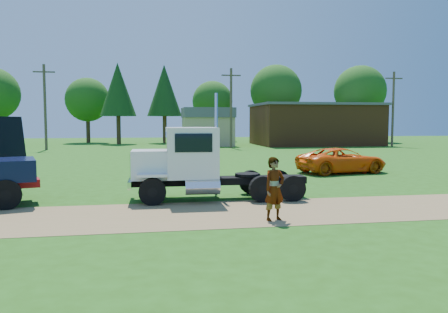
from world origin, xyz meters
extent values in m
plane|color=#245412|center=(0.00, 0.00, 0.00)|extent=(140.00, 140.00, 0.00)
cube|color=olive|center=(0.00, 0.00, 0.01)|extent=(120.00, 4.20, 0.01)
cube|color=black|center=(-0.59, 2.68, 0.71)|extent=(6.71, 0.96, 0.27)
cylinder|color=black|center=(-3.19, 1.76, 0.49)|extent=(0.99, 0.33, 0.98)
cylinder|color=black|center=(-3.19, 1.76, 0.49)|extent=(0.35, 0.34, 0.34)
cylinder|color=black|center=(-3.16, 3.68, 0.49)|extent=(0.99, 0.33, 0.98)
cylinder|color=black|center=(-3.16, 3.68, 0.49)|extent=(0.35, 0.34, 0.34)
cylinder|color=black|center=(0.83, 1.70, 0.49)|extent=(0.99, 0.33, 0.98)
cylinder|color=black|center=(0.83, 1.70, 0.49)|extent=(0.35, 0.34, 0.34)
cylinder|color=black|center=(0.86, 3.61, 0.49)|extent=(0.99, 0.33, 0.98)
cylinder|color=black|center=(0.86, 3.61, 0.49)|extent=(0.35, 0.34, 0.34)
cylinder|color=black|center=(1.99, 1.68, 0.49)|extent=(0.99, 0.33, 0.98)
cylinder|color=black|center=(1.99, 1.68, 0.49)|extent=(0.35, 0.34, 0.34)
cylinder|color=black|center=(2.02, 3.59, 0.49)|extent=(0.99, 0.33, 0.98)
cylinder|color=black|center=(2.02, 3.59, 0.49)|extent=(0.35, 0.34, 0.34)
cube|color=white|center=(-3.13, 2.72, 1.38)|extent=(1.63, 1.55, 1.07)
cube|color=silver|center=(-3.93, 2.73, 1.34)|extent=(0.09, 1.34, 0.89)
cube|color=silver|center=(-3.98, 2.73, 0.71)|extent=(0.17, 2.06, 0.27)
cube|color=white|center=(-1.70, 2.70, 1.83)|extent=(1.91, 2.17, 1.88)
cube|color=black|center=(-2.62, 2.71, 2.23)|extent=(0.07, 1.79, 0.76)
cube|color=black|center=(-1.72, 1.61, 2.23)|extent=(1.34, 0.06, 0.67)
cube|color=black|center=(-1.68, 3.78, 2.23)|extent=(1.34, 0.06, 0.67)
cube|color=white|center=(-3.19, 1.76, 1.07)|extent=(1.08, 0.42, 0.09)
cube|color=white|center=(-3.16, 3.68, 1.07)|extent=(1.08, 0.42, 0.09)
cylinder|color=silver|center=(-1.41, 1.66, 0.63)|extent=(1.26, 0.56, 0.54)
cylinder|color=silver|center=(-0.67, 3.17, 2.05)|extent=(0.13, 0.13, 4.11)
cylinder|color=black|center=(0.49, 2.66, 0.92)|extent=(1.00, 1.00, 0.11)
cylinder|color=black|center=(-9.35, 5.92, 0.51)|extent=(1.06, 0.70, 1.01)
cylinder|color=black|center=(-9.35, 5.92, 0.51)|extent=(0.46, 0.45, 0.36)
cylinder|color=black|center=(-8.11, 1.86, 0.52)|extent=(1.09, 0.61, 1.04)
cylinder|color=black|center=(-8.11, 1.86, 0.52)|extent=(0.45, 0.44, 0.36)
cylinder|color=black|center=(-8.68, 3.76, 0.52)|extent=(1.09, 0.61, 1.04)
cylinder|color=black|center=(-8.68, 3.76, 0.52)|extent=(0.45, 0.44, 0.36)
imported|color=#EE580B|center=(7.82, 9.98, 0.73)|extent=(5.60, 3.31, 1.46)
imported|color=#999999|center=(0.42, -1.29, 0.96)|extent=(0.82, 0.68, 1.93)
imported|color=#999999|center=(-0.58, 7.14, 0.99)|extent=(0.98, 0.77, 1.97)
cube|color=brown|center=(18.00, 40.00, 2.50)|extent=(15.00, 10.00, 5.00)
cube|color=#535357|center=(18.00, 40.00, 5.15)|extent=(15.40, 10.40, 0.30)
cube|color=tan|center=(4.00, 40.00, 1.80)|extent=(6.00, 5.00, 3.60)
cube|color=#535357|center=(4.00, 40.00, 4.10)|extent=(6.20, 5.40, 1.20)
cylinder|color=#4C3D2B|center=(-14.00, 35.00, 4.50)|extent=(0.28, 0.28, 9.00)
cube|color=#4C3D2B|center=(-14.00, 35.00, 8.20)|extent=(2.20, 0.14, 0.14)
cylinder|color=#4C3D2B|center=(6.00, 35.00, 4.50)|extent=(0.28, 0.28, 9.00)
cube|color=#4C3D2B|center=(6.00, 35.00, 8.20)|extent=(2.20, 0.14, 0.14)
cylinder|color=#4C3D2B|center=(26.00, 35.00, 4.50)|extent=(0.28, 0.28, 9.00)
cube|color=#4C3D2B|center=(26.00, 35.00, 8.20)|extent=(2.20, 0.14, 0.14)
cylinder|color=#3C2E18|center=(-11.74, 50.86, 1.64)|extent=(0.56, 0.56, 3.29)
sphere|color=#224A12|center=(-11.74, 50.86, 6.10)|extent=(6.19, 6.19, 6.19)
cylinder|color=#3C2E18|center=(-1.01, 47.77, 1.91)|extent=(0.56, 0.56, 3.83)
cone|color=black|center=(-1.01, 47.77, 7.33)|extent=(4.81, 4.81, 7.11)
cylinder|color=#3C2E18|center=(6.56, 53.29, 1.65)|extent=(0.56, 0.56, 3.31)
sphere|color=#224A12|center=(6.56, 53.29, 6.14)|extent=(6.23, 6.23, 6.23)
cylinder|color=#3C2E18|center=(16.12, 51.30, 2.09)|extent=(0.56, 0.56, 4.18)
sphere|color=#224A12|center=(16.12, 51.30, 7.76)|extent=(7.88, 7.88, 7.88)
cylinder|color=#3C2E18|center=(27.74, 46.94, 2.02)|extent=(0.56, 0.56, 4.03)
sphere|color=#224A12|center=(27.74, 46.94, 7.49)|extent=(7.60, 7.60, 7.60)
cylinder|color=#3C2E18|center=(-7.19, 46.07, 1.90)|extent=(0.56, 0.56, 3.79)
cone|color=black|center=(-7.19, 46.07, 7.26)|extent=(4.77, 4.77, 7.05)
camera|label=1|loc=(-3.31, -13.84, 2.98)|focal=35.00mm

